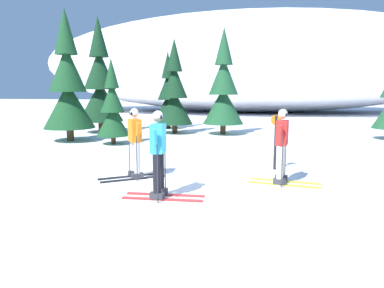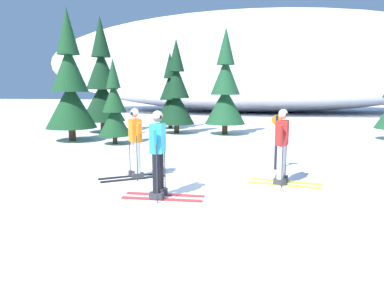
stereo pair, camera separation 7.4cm
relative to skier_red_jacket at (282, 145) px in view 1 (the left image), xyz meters
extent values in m
plane|color=white|center=(-1.51, -0.83, -0.91)|extent=(120.00, 120.00, 0.00)
cube|color=gold|center=(0.12, 0.16, -0.89)|extent=(1.62, 0.39, 0.03)
cube|color=gold|center=(0.06, -0.19, -0.89)|extent=(1.62, 0.39, 0.03)
cube|color=#38383D|center=(0.02, 0.17, -0.82)|extent=(0.30, 0.19, 0.12)
cube|color=#38383D|center=(-0.04, -0.17, -0.82)|extent=(0.30, 0.19, 0.12)
cylinder|color=silver|center=(0.02, 0.17, -0.38)|extent=(0.15, 0.15, 0.75)
cylinder|color=silver|center=(-0.04, -0.17, -0.38)|extent=(0.15, 0.15, 0.75)
cube|color=red|center=(-0.01, 0.00, 0.27)|extent=(0.31, 0.48, 0.56)
cylinder|color=red|center=(0.04, 0.27, 0.21)|extent=(0.15, 0.29, 0.58)
cylinder|color=red|center=(-0.06, -0.27, 0.21)|extent=(0.15, 0.29, 0.58)
sphere|color=beige|center=(-0.01, 0.00, 0.68)|extent=(0.19, 0.19, 0.19)
sphere|color=white|center=(-0.01, 0.00, 0.71)|extent=(0.21, 0.21, 0.21)
cube|color=black|center=(0.07, -0.01, 0.69)|extent=(0.06, 0.15, 0.07)
cylinder|color=#2D2D33|center=(0.12, 0.35, -0.31)|extent=(0.02, 0.02, 1.19)
cylinder|color=#2D2D33|center=(0.12, 0.35, -0.85)|extent=(0.07, 0.07, 0.01)
cylinder|color=#2D2D33|center=(-0.01, -0.36, -0.31)|extent=(0.02, 0.02, 1.19)
cylinder|color=#2D2D33|center=(-0.01, -0.36, -0.85)|extent=(0.07, 0.07, 0.01)
cube|color=black|center=(-3.47, -0.25, -0.89)|extent=(1.37, 0.98, 0.03)
cube|color=black|center=(-3.64, 0.00, -0.89)|extent=(1.37, 0.98, 0.03)
cube|color=#38383D|center=(-3.39, -0.19, -0.82)|extent=(0.31, 0.27, 0.12)
cube|color=#38383D|center=(-3.56, 0.06, -0.82)|extent=(0.31, 0.27, 0.12)
cylinder|color=silver|center=(-3.39, -0.19, -0.38)|extent=(0.15, 0.15, 0.75)
cylinder|color=silver|center=(-3.56, 0.06, -0.38)|extent=(0.15, 0.15, 0.75)
cube|color=orange|center=(-3.47, -0.07, 0.27)|extent=(0.42, 0.46, 0.55)
cylinder|color=orange|center=(-3.33, -0.27, 0.20)|extent=(0.24, 0.28, 0.58)
cylinder|color=orange|center=(-3.61, 0.13, 0.20)|extent=(0.24, 0.28, 0.58)
sphere|color=tan|center=(-3.47, -0.07, 0.67)|extent=(0.19, 0.19, 0.19)
sphere|color=white|center=(-3.47, -0.07, 0.70)|extent=(0.21, 0.21, 0.21)
cube|color=black|center=(-3.54, -0.11, 0.68)|extent=(0.11, 0.14, 0.07)
cylinder|color=#2D2D33|center=(-3.33, -0.38, -0.36)|extent=(0.02, 0.02, 1.08)
cylinder|color=#2D2D33|center=(-3.33, -0.38, -0.85)|extent=(0.07, 0.07, 0.01)
cylinder|color=#2D2D33|center=(-3.71, 0.17, -0.36)|extent=(0.02, 0.02, 1.08)
cylinder|color=#2D2D33|center=(-3.71, 0.17, -0.85)|extent=(0.07, 0.07, 0.01)
cube|color=red|center=(-2.40, -1.39, -0.89)|extent=(1.62, 0.15, 0.03)
cube|color=red|center=(-2.39, -1.71, -0.89)|extent=(1.62, 0.15, 0.03)
cube|color=#38383D|center=(-2.50, -1.40, -0.82)|extent=(0.28, 0.15, 0.12)
cube|color=#38383D|center=(-2.49, -1.72, -0.82)|extent=(0.28, 0.15, 0.12)
cylinder|color=black|center=(-2.50, -1.40, -0.37)|extent=(0.15, 0.15, 0.77)
cylinder|color=black|center=(-2.49, -1.72, -0.37)|extent=(0.15, 0.15, 0.77)
cube|color=#33B7D6|center=(-2.49, -1.56, 0.30)|extent=(0.25, 0.41, 0.57)
cylinder|color=#33B7D6|center=(-2.50, -1.30, 0.24)|extent=(0.11, 0.28, 0.58)
cylinder|color=#33B7D6|center=(-2.48, -1.81, 0.24)|extent=(0.11, 0.28, 0.58)
sphere|color=#A37556|center=(-2.49, -1.56, 0.71)|extent=(0.19, 0.19, 0.19)
sphere|color=white|center=(-2.49, -1.56, 0.74)|extent=(0.21, 0.21, 0.21)
cube|color=black|center=(-2.41, -1.55, 0.72)|extent=(0.04, 0.15, 0.07)
cylinder|color=#2D2D33|center=(-2.44, -1.21, -0.34)|extent=(0.02, 0.02, 1.13)
cylinder|color=#2D2D33|center=(-2.44, -1.21, -0.85)|extent=(0.07, 0.07, 0.01)
cylinder|color=#2D2D33|center=(-2.42, -1.90, -0.34)|extent=(0.02, 0.02, 1.13)
cylinder|color=#2D2D33|center=(-2.42, -1.90, -0.85)|extent=(0.07, 0.07, 0.01)
cylinder|color=#47301E|center=(-8.21, 5.59, -0.54)|extent=(0.29, 0.29, 0.73)
cone|color=#194723|center=(-8.21, 5.59, 0.57)|extent=(2.08, 2.08, 1.87)
cone|color=#194723|center=(-8.21, 5.59, 2.06)|extent=(1.50, 1.50, 1.87)
cone|color=#194723|center=(-8.21, 5.59, 3.55)|extent=(0.92, 0.92, 1.87)
cylinder|color=#47301E|center=(-8.16, 8.64, -0.53)|extent=(0.30, 0.30, 0.76)
cone|color=#14381E|center=(-8.16, 8.64, 0.63)|extent=(2.17, 2.17, 1.95)
cone|color=#14381E|center=(-8.16, 8.64, 2.19)|extent=(1.56, 1.56, 1.95)
cone|color=#14381E|center=(-8.16, 8.64, 3.74)|extent=(0.96, 0.96, 1.95)
cylinder|color=#47301E|center=(-6.09, 5.04, -0.68)|extent=(0.18, 0.18, 0.45)
cone|color=#194723|center=(-6.09, 5.04, 0.01)|extent=(1.29, 1.29, 1.15)
cone|color=#194723|center=(-6.09, 5.04, 0.93)|extent=(0.93, 0.93, 1.15)
cone|color=#194723|center=(-6.09, 5.04, 1.85)|extent=(0.57, 0.57, 1.15)
cylinder|color=#47301E|center=(-5.30, 11.05, -0.63)|extent=(0.22, 0.22, 0.56)
cone|color=#14381E|center=(-5.30, 11.05, 0.23)|extent=(1.60, 1.60, 1.43)
cone|color=#14381E|center=(-5.30, 11.05, 1.37)|extent=(1.15, 1.15, 1.43)
cone|color=#14381E|center=(-5.30, 11.05, 2.52)|extent=(0.70, 0.70, 1.43)
cylinder|color=#47301E|center=(-4.47, 8.88, -0.60)|extent=(0.25, 0.25, 0.61)
cone|color=#14381E|center=(-4.47, 8.88, 0.34)|extent=(1.76, 1.76, 1.57)
cone|color=#14381E|center=(-4.47, 8.88, 1.60)|extent=(1.26, 1.26, 1.57)
cone|color=#14381E|center=(-4.47, 8.88, 2.85)|extent=(0.77, 0.77, 1.57)
cylinder|color=#47301E|center=(-2.11, 8.90, -0.57)|extent=(0.27, 0.27, 0.67)
cone|color=#1E512D|center=(-2.11, 8.90, 0.46)|extent=(1.93, 1.93, 1.72)
cone|color=#1E512D|center=(-2.11, 8.90, 1.84)|extent=(1.39, 1.39, 1.72)
cone|color=#1E512D|center=(-2.11, 8.90, 3.22)|extent=(0.85, 0.85, 1.72)
ellipsoid|color=white|center=(-0.88, 26.15, 3.57)|extent=(39.66, 17.71, 8.94)
cylinder|color=black|center=(-0.07, 1.47, -0.17)|extent=(0.07, 0.07, 1.46)
cylinder|color=orange|center=(-0.07, 1.47, 0.44)|extent=(0.28, 0.02, 0.28)
camera|label=1|loc=(-0.64, -8.41, 1.27)|focal=34.06mm
camera|label=2|loc=(-0.57, -8.40, 1.27)|focal=34.06mm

